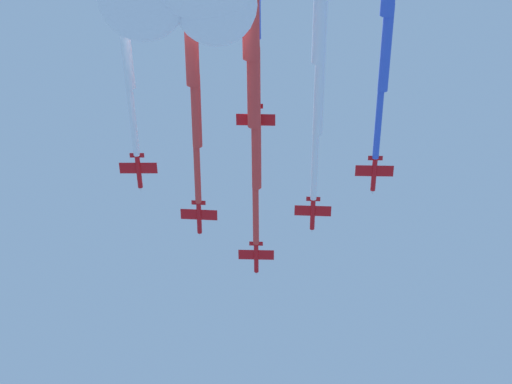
# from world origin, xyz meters

# --- Properties ---
(jet_lead) EXTENTS (37.90, 66.39, 3.70)m
(jet_lead) POSITION_xyz_m (-12.58, 23.78, 191.28)
(jet_lead) COLOR red
(jet_port_inner) EXTENTS (36.80, 62.48, 3.73)m
(jet_port_inner) POSITION_xyz_m (-6.13, 37.78, 191.01)
(jet_port_inner) COLOR red
(jet_starboard_inner) EXTENTS (40.62, 70.63, 3.72)m
(jet_starboard_inner) POSITION_xyz_m (-31.42, 30.48, 192.43)
(jet_starboard_inner) COLOR red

